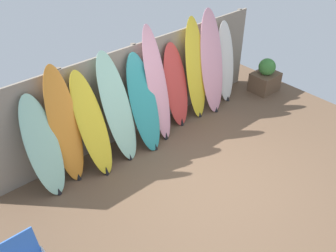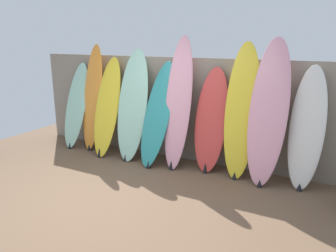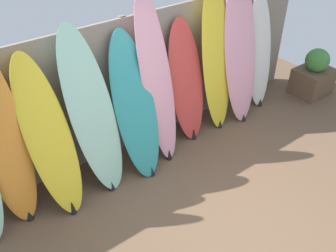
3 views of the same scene
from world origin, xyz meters
name	(u,v)px [view 3 (image 3 of 3)]	position (x,y,z in m)	size (l,w,h in m)	color
ground	(233,232)	(0.00, 0.00, 0.00)	(7.68, 7.68, 0.00)	brown
fence_back	(128,86)	(0.00, 2.01, 0.90)	(6.08, 0.11, 1.80)	gray
surfboard_orange_1	(3,141)	(-1.67, 1.67, 1.00)	(0.51, 0.47, 2.02)	orange
surfboard_yellow_2	(49,140)	(-1.25, 1.57, 0.88)	(0.53, 0.71, 1.79)	yellow
surfboard_seafoam_3	(93,114)	(-0.71, 1.61, 0.96)	(0.63, 0.70, 1.95)	#9ED6BC
surfboard_teal_4	(135,107)	(-0.18, 1.57, 0.86)	(0.61, 0.80, 1.75)	teal
surfboard_pink_5	(157,81)	(0.19, 1.62, 1.07)	(0.48, 0.62, 2.17)	pink
surfboard_red_6	(187,83)	(0.73, 1.71, 0.82)	(0.53, 0.46, 1.68)	#D13D38
surfboard_yellow_7	(216,60)	(1.23, 1.67, 1.02)	(0.52, 0.44, 2.08)	yellow
surfboard_pink_8	(240,51)	(1.63, 1.62, 1.07)	(0.60, 0.57, 2.15)	pink
surfboard_white_9	(259,52)	(2.16, 1.71, 0.88)	(0.50, 0.42, 1.77)	white
planter_box	(314,75)	(3.16, 1.30, 0.34)	(0.61, 0.50, 0.80)	brown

